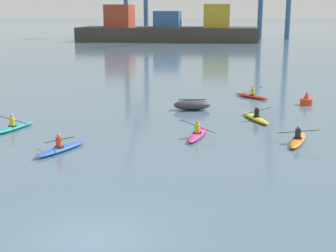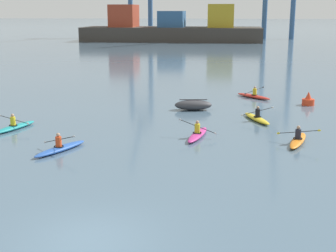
# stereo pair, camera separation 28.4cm
# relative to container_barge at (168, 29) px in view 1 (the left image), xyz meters

# --- Properties ---
(ground_plane) EXTENTS (800.00, 800.00, 0.00)m
(ground_plane) POSITION_rel_container_barge_xyz_m (8.53, -95.74, -2.71)
(ground_plane) COLOR slate
(container_barge) EXTENTS (39.92, 11.65, 8.13)m
(container_barge) POSITION_rel_container_barge_xyz_m (0.00, 0.00, 0.00)
(container_barge) COLOR #38332D
(container_barge) RESTS_ON ground
(capsized_dinghy) EXTENTS (2.73, 1.46, 0.76)m
(capsized_dinghy) POSITION_rel_container_barge_xyz_m (10.29, -75.98, -2.36)
(capsized_dinghy) COLOR #38383D
(capsized_dinghy) RESTS_ON ground
(channel_buoy) EXTENTS (0.90, 0.90, 1.00)m
(channel_buoy) POSITION_rel_container_barge_xyz_m (18.57, -73.19, -2.35)
(channel_buoy) COLOR red
(channel_buoy) RESTS_ON ground
(kayak_blue) EXTENTS (2.03, 3.33, 0.98)m
(kayak_blue) POSITION_rel_container_barge_xyz_m (4.47, -86.81, -2.54)
(kayak_blue) COLOR #2856B2
(kayak_blue) RESTS_ON ground
(kayak_magenta) EXTENTS (2.18, 3.45, 1.00)m
(kayak_magenta) POSITION_rel_container_barge_xyz_m (11.06, -83.27, -2.54)
(kayak_magenta) COLOR #C13384
(kayak_magenta) RESTS_ON ground
(kayak_teal) EXTENTS (2.18, 3.43, 0.95)m
(kayak_teal) POSITION_rel_container_barge_xyz_m (0.29, -82.85, -2.54)
(kayak_teal) COLOR teal
(kayak_teal) RESTS_ON ground
(kayak_yellow) EXTENTS (2.12, 3.38, 0.95)m
(kayak_yellow) POSITION_rel_container_barge_xyz_m (14.53, -78.78, -2.54)
(kayak_yellow) COLOR yellow
(kayak_yellow) RESTS_ON ground
(kayak_orange) EXTENTS (2.17, 3.43, 0.95)m
(kayak_orange) POSITION_rel_container_barge_xyz_m (16.38, -83.82, -2.54)
(kayak_orange) COLOR orange
(kayak_orange) RESTS_ON ground
(kayak_red) EXTENTS (2.82, 2.83, 0.95)m
(kayak_red) POSITION_rel_container_barge_xyz_m (14.74, -70.70, -2.54)
(kayak_red) COLOR red
(kayak_red) RESTS_ON ground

